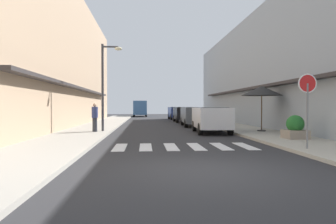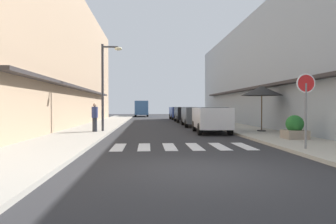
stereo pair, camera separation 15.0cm
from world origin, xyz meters
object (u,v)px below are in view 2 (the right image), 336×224
Objects in this scene: parked_car_distant at (178,112)px; street_lamp at (106,77)px; planter_corner at (295,128)px; parked_car_near at (211,117)px; pedestrian_walking_near at (95,117)px; round_street_sign at (306,91)px; delivery_van at (142,107)px; parked_car_far at (185,113)px; parked_car_mid at (195,114)px; cafe_umbrella at (262,91)px.

street_lamp reaches higher than parked_car_distant.
parked_car_distant reaches higher than planter_corner.
pedestrian_walking_near is at bearing 179.65° from parked_car_near.
pedestrian_walking_near is (-8.15, 7.53, -1.07)m from round_street_sign.
delivery_van is (-4.49, 29.65, 0.48)m from parked_car_near.
round_street_sign is at bearing -80.67° from delivery_van.
parked_car_near is 6.41m from street_lamp.
parked_car_mid is at bearing -90.00° from parked_car_far.
street_lamp reaches higher than planter_corner.
parked_car_far is 4.29× the size of planter_corner.
pedestrian_walking_near is (-9.38, 0.30, -1.45)m from cafe_umbrella.
parked_car_distant is at bearing 90.00° from parked_car_near.
delivery_van is (-4.49, 17.23, 0.48)m from parked_car_far.
delivery_van reaches higher than parked_car_distant.
street_lamp reaches higher than pedestrian_walking_near.
round_street_sign is (6.10, -37.14, 0.62)m from delivery_van.
cafe_umbrella is at bearing -5.20° from street_lamp.
parked_car_mid is 6.98m from cafe_umbrella.
round_street_sign is 1.57× the size of pedestrian_walking_near.
parked_car_distant is (0.00, 6.49, 0.00)m from parked_car_far.
cafe_umbrella is (2.84, -19.18, 1.48)m from parked_car_distant.
parked_car_distant is 11.65m from delivery_van.
street_lamp is at bearing 150.84° from planter_corner.
delivery_van reaches higher than parked_car_mid.
pedestrian_walking_near is (-6.54, 0.04, 0.03)m from parked_car_near.
round_street_sign is 3.66m from planter_corner.
parked_car_far is at bearing 90.00° from parked_car_mid.
street_lamp is 10.36m from planter_corner.
pedestrian_walking_near is at bearing -93.97° from delivery_van.
pedestrian_walking_near reaches higher than parked_car_far.
parked_car_far is 2.76× the size of pedestrian_walking_near.
parked_car_far is 0.99× the size of parked_car_distant.
parked_car_distant is 23.43m from planter_corner.
delivery_van is at bearing 89.25° from pedestrian_walking_near.
round_street_sign is 11.15m from pedestrian_walking_near.
pedestrian_walking_near is (-9.32, 4.38, 0.38)m from planter_corner.
round_street_sign reaches higher than planter_corner.
parked_car_mid is 13.58m from round_street_sign.
cafe_umbrella is 4.47m from planter_corner.
parked_car_distant is (0.00, 12.97, -0.00)m from parked_car_mid.
parked_car_mid and parked_car_distant have the same top height.
parked_car_far reaches higher than planter_corner.
parked_car_near is 7.74m from round_street_sign.
parked_car_mid is 0.91× the size of street_lamp.
parked_car_far is 6.49m from parked_car_distant.
cafe_umbrella is 2.51× the size of planter_corner.
parked_car_mid is 8.81m from pedestrian_walking_near.
parked_car_far is 13.08m from cafe_umbrella.
planter_corner is (-0.06, -4.08, -1.83)m from cafe_umbrella.
pedestrian_walking_near is at bearing 178.17° from cafe_umbrella.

